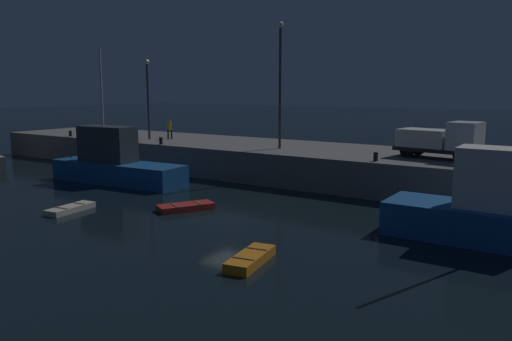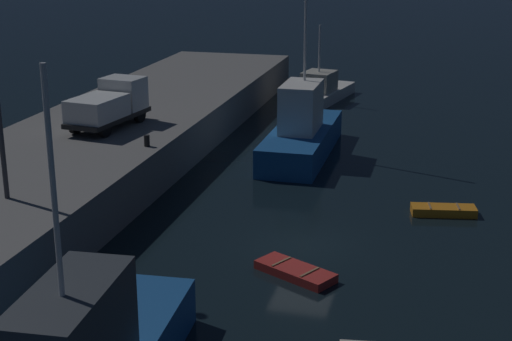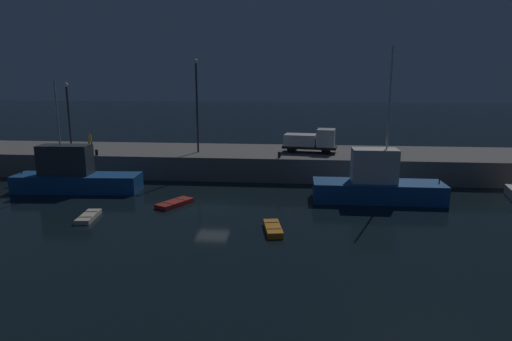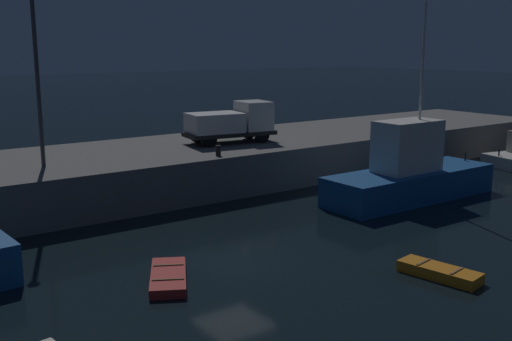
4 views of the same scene
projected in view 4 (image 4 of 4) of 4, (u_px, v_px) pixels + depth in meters
ground_plane at (233, 262)px, 23.07m from camera, size 320.00×320.00×0.00m
pier_quay at (104, 176)px, 32.91m from camera, size 68.63×9.55×2.32m
fishing_trawler_red at (409, 174)px, 32.30m from camera, size 10.35×3.15×12.17m
dinghy_orange_near at (168, 277)px, 21.15m from camera, size 2.55×3.33×0.38m
dinghy_red_small at (439, 272)px, 21.54m from camera, size 1.47×3.02×0.43m
lamp_post_east at (36, 55)px, 28.37m from camera, size 0.44×0.44×9.30m
utility_truck at (232, 122)px, 36.51m from camera, size 5.64×2.85×2.43m
bollard_central at (218, 151)px, 32.25m from camera, size 0.28×0.28×0.56m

